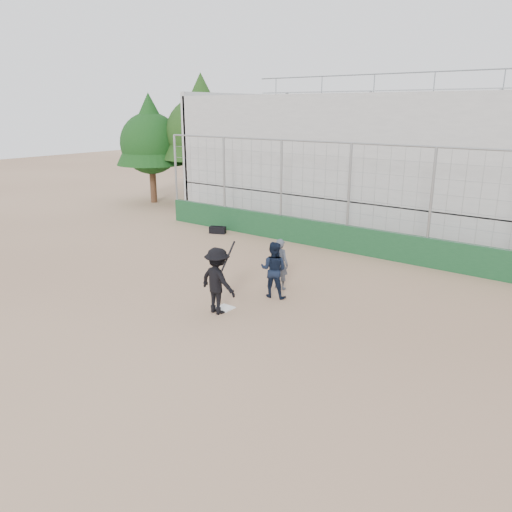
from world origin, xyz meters
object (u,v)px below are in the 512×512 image
Objects in this scene: catcher_crouched at (273,279)px; batter_at_plate at (218,281)px; umpire at (280,266)px; equipment_bag at (218,230)px.

batter_at_plate is at bearing -106.17° from catcher_crouched.
batter_at_plate is 1.73× the size of catcher_crouched.
umpire reaches higher than equipment_bag.
batter_at_plate is 2.53m from umpire.
umpire is (-0.26, 0.72, 0.14)m from catcher_crouched.
equipment_bag is at bearing -30.33° from umpire.
catcher_crouched is 0.80× the size of umpire.
catcher_crouched is 1.46× the size of equipment_bag.
batter_at_plate reaches higher than equipment_bag.
catcher_crouched is (0.52, 1.79, -0.33)m from batter_at_plate.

